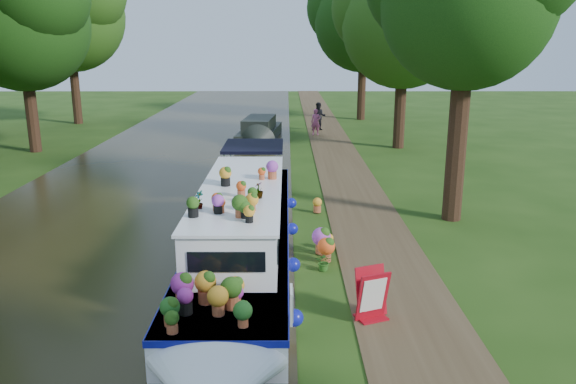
{
  "coord_description": "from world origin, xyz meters",
  "views": [
    {
      "loc": [
        -1.17,
        -13.18,
        5.15
      ],
      "look_at": [
        -1.14,
        1.31,
        1.3
      ],
      "focal_mm": 35.0,
      "sensor_mm": 36.0,
      "label": 1
    }
  ],
  "objects_px": {
    "second_boat": "(259,131)",
    "pedestrian_dark": "(319,116)",
    "plant_boat": "(242,228)",
    "sandwich_board": "(372,297)",
    "pedestrian_pink": "(316,122)"
  },
  "relations": [
    {
      "from": "second_boat",
      "to": "pedestrian_dark",
      "type": "distance_m",
      "value": 5.01
    },
    {
      "from": "plant_boat",
      "to": "second_boat",
      "type": "relative_size",
      "value": 2.05
    },
    {
      "from": "plant_boat",
      "to": "pedestrian_dark",
      "type": "distance_m",
      "value": 21.43
    },
    {
      "from": "plant_boat",
      "to": "second_boat",
      "type": "xyz_separation_m",
      "value": [
        -0.42,
        17.62,
        -0.34
      ]
    },
    {
      "from": "plant_boat",
      "to": "sandwich_board",
      "type": "bearing_deg",
      "value": -48.15
    },
    {
      "from": "second_boat",
      "to": "pedestrian_dark",
      "type": "bearing_deg",
      "value": 51.95
    },
    {
      "from": "pedestrian_pink",
      "to": "pedestrian_dark",
      "type": "xyz_separation_m",
      "value": [
        0.29,
        1.85,
        0.09
      ]
    },
    {
      "from": "sandwich_board",
      "to": "pedestrian_dark",
      "type": "relative_size",
      "value": 0.6
    },
    {
      "from": "plant_boat",
      "to": "second_boat",
      "type": "bearing_deg",
      "value": 91.37
    },
    {
      "from": "sandwich_board",
      "to": "pedestrian_pink",
      "type": "xyz_separation_m",
      "value": [
        0.05,
        22.38,
        0.3
      ]
    },
    {
      "from": "pedestrian_pink",
      "to": "second_boat",
      "type": "bearing_deg",
      "value": -143.71
    },
    {
      "from": "pedestrian_pink",
      "to": "sandwich_board",
      "type": "bearing_deg",
      "value": -82.78
    },
    {
      "from": "pedestrian_pink",
      "to": "pedestrian_dark",
      "type": "bearing_deg",
      "value": 88.43
    },
    {
      "from": "second_boat",
      "to": "pedestrian_pink",
      "type": "height_order",
      "value": "pedestrian_pink"
    },
    {
      "from": "plant_boat",
      "to": "pedestrian_dark",
      "type": "height_order",
      "value": "plant_boat"
    }
  ]
}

